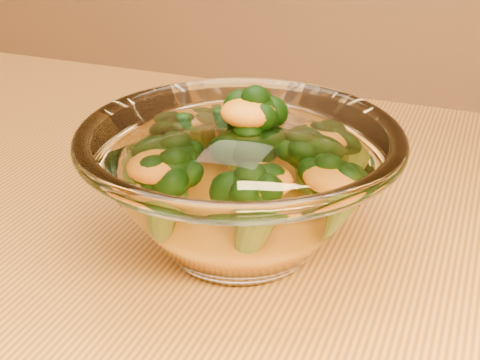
# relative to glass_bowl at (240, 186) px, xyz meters

# --- Properties ---
(glass_bowl) EXTENTS (0.23, 0.23, 0.10)m
(glass_bowl) POSITION_rel_glass_bowl_xyz_m (0.00, 0.00, 0.00)
(glass_bowl) COLOR white
(glass_bowl) RESTS_ON table
(cheese_sauce) EXTENTS (0.11, 0.11, 0.03)m
(cheese_sauce) POSITION_rel_glass_bowl_xyz_m (0.00, 0.00, -0.02)
(cheese_sauce) COLOR orange
(cheese_sauce) RESTS_ON glass_bowl
(broccoli_heap) EXTENTS (0.16, 0.13, 0.08)m
(broccoli_heap) POSITION_rel_glass_bowl_xyz_m (-0.00, 0.01, 0.02)
(broccoli_heap) COLOR black
(broccoli_heap) RESTS_ON cheese_sauce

